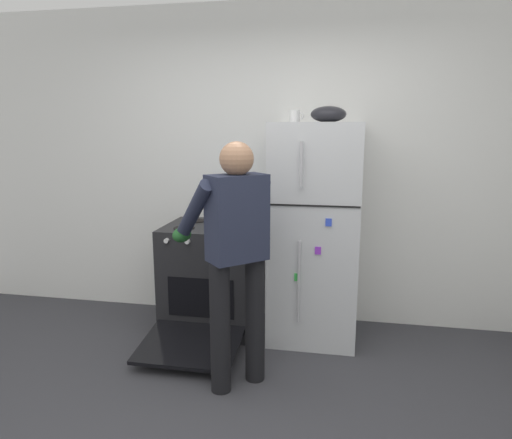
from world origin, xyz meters
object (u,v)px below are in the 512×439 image
at_px(stove_range, 211,278).
at_px(red_pot, 228,218).
at_px(refrigerator, 315,233).
at_px(person_cook, 234,244).
at_px(mixing_bowl, 328,114).
at_px(coffee_mug, 295,116).

relative_size(stove_range, red_pot, 3.21).
bearing_deg(red_pot, refrigerator, 4.09).
relative_size(refrigerator, red_pot, 4.58).
bearing_deg(person_cook, refrigerator, 61.24).
relative_size(red_pot, mixing_bowl, 1.40).
bearing_deg(red_pot, mixing_bowl, 3.69).
distance_m(stove_range, coffee_mug, 1.50).
distance_m(refrigerator, red_pot, 0.70).
xyz_separation_m(stove_range, red_pot, (0.16, -0.03, 0.53)).
bearing_deg(person_cook, stove_range, 116.05).
bearing_deg(refrigerator, red_pot, -175.91).
bearing_deg(mixing_bowl, stove_range, -178.92).
distance_m(refrigerator, mixing_bowl, 0.92).
bearing_deg(mixing_bowl, person_cook, -122.81).
distance_m(refrigerator, coffee_mug, 0.93).
relative_size(person_cook, red_pot, 4.26).
relative_size(refrigerator, person_cook, 1.07).
bearing_deg(stove_range, refrigerator, 1.16).
height_order(red_pot, mixing_bowl, mixing_bowl).
distance_m(red_pot, mixing_bowl, 1.13).
distance_m(stove_range, person_cook, 1.05).
xyz_separation_m(coffee_mug, mixing_bowl, (0.26, -0.05, 0.01)).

